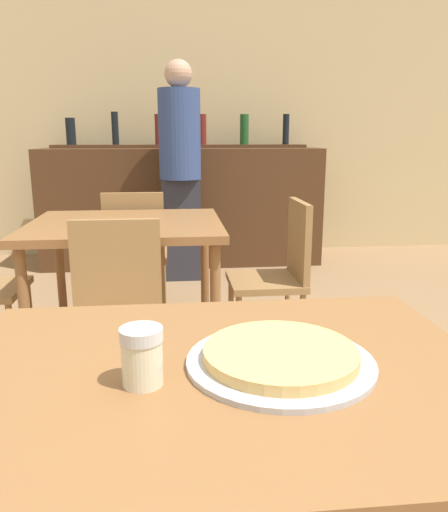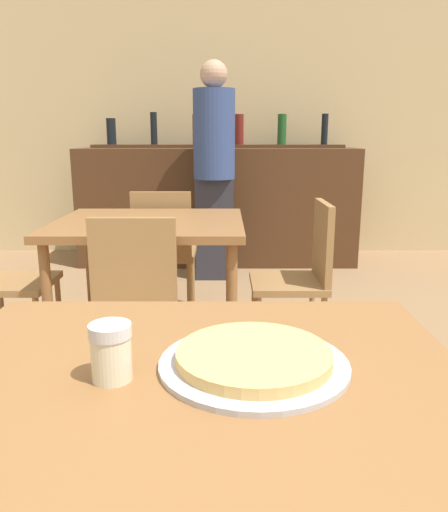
# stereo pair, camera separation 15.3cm
# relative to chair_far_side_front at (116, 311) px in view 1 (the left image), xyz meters

# --- Properties ---
(wall_back) EXTENTS (8.00, 0.05, 2.80)m
(wall_back) POSITION_rel_chair_far_side_front_xyz_m (0.34, 3.25, 0.91)
(wall_back) COLOR #D1B784
(wall_back) RESTS_ON ground_plane
(dining_table_near) EXTENTS (1.10, 0.82, 0.74)m
(dining_table_near) POSITION_rel_chair_far_side_front_xyz_m (0.34, -1.07, 0.17)
(dining_table_near) COLOR brown
(dining_table_near) RESTS_ON ground_plane
(dining_table_far) EXTENTS (0.99, 0.87, 0.77)m
(dining_table_far) POSITION_rel_chair_far_side_front_xyz_m (0.00, 0.61, 0.19)
(dining_table_far) COLOR brown
(dining_table_far) RESTS_ON ground_plane
(bar_counter) EXTENTS (2.60, 0.56, 1.09)m
(bar_counter) POSITION_rel_chair_far_side_front_xyz_m (0.34, 2.75, 0.05)
(bar_counter) COLOR #4C2D19
(bar_counter) RESTS_ON ground_plane
(bar_back_shelf) EXTENTS (2.39, 0.24, 0.33)m
(bar_back_shelf) POSITION_rel_chair_far_side_front_xyz_m (0.33, 2.89, 0.67)
(bar_back_shelf) COLOR #4C2D19
(bar_back_shelf) RESTS_ON bar_counter
(chair_far_side_front) EXTENTS (0.40, 0.40, 0.86)m
(chair_far_side_front) POSITION_rel_chair_far_side_front_xyz_m (0.00, 0.00, 0.00)
(chair_far_side_front) COLOR olive
(chair_far_side_front) RESTS_ON ground_plane
(chair_far_side_back) EXTENTS (0.40, 0.40, 0.86)m
(chair_far_side_back) POSITION_rel_chair_far_side_front_xyz_m (0.00, 1.21, 0.00)
(chair_far_side_back) COLOR olive
(chair_far_side_back) RESTS_ON ground_plane
(chair_far_side_right) EXTENTS (0.40, 0.40, 0.86)m
(chair_far_side_right) POSITION_rel_chair_far_side_front_xyz_m (0.83, 0.61, 0.00)
(chair_far_side_right) COLOR olive
(chair_far_side_right) RESTS_ON ground_plane
(pizza_tray) EXTENTS (0.39, 0.39, 0.04)m
(pizza_tray) POSITION_rel_chair_far_side_front_xyz_m (0.46, -1.07, 0.27)
(pizza_tray) COLOR #B7B7BC
(pizza_tray) RESTS_ON dining_table_near
(cheese_shaker) EXTENTS (0.08, 0.08, 0.11)m
(cheese_shaker) POSITION_rel_chair_far_side_front_xyz_m (0.18, -1.12, 0.31)
(cheese_shaker) COLOR beige
(cheese_shaker) RESTS_ON dining_table_near
(person_standing) EXTENTS (0.34, 0.34, 1.79)m
(person_standing) POSITION_rel_chair_far_side_front_xyz_m (0.32, 2.17, 0.48)
(person_standing) COLOR #2D2D38
(person_standing) RESTS_ON ground_plane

